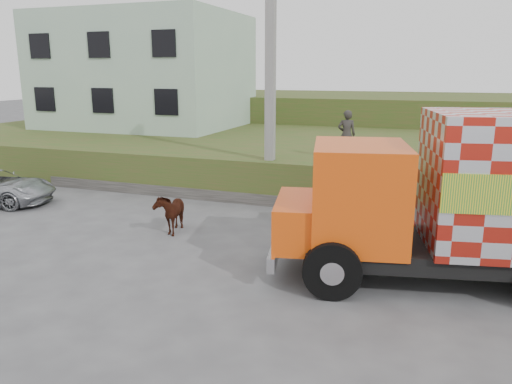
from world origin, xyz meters
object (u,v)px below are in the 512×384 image
at_px(cow, 171,211).
at_px(utility_pole, 270,84).
at_px(cargo_truck, 494,198).
at_px(pedestrian, 346,135).

bearing_deg(cow, utility_pole, 55.00).
distance_m(utility_pole, cargo_truck, 8.53).
bearing_deg(pedestrian, cow, 38.66).
relative_size(utility_pole, cargo_truck, 0.93).
xyz_separation_m(utility_pole, cow, (-1.62, -4.12, -3.49)).
bearing_deg(cargo_truck, pedestrian, 112.74).
bearing_deg(pedestrian, utility_pole, 10.78).
xyz_separation_m(utility_pole, cargo_truck, (6.60, -4.94, -2.18)).
bearing_deg(cargo_truck, utility_pole, 131.27).
xyz_separation_m(cargo_truck, cow, (-8.21, 0.83, -1.31)).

